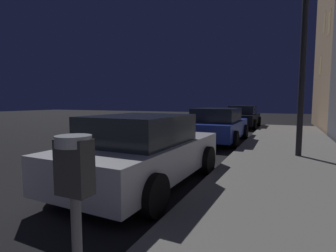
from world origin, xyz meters
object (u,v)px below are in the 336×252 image
(car_blue, at_px, (218,125))
(street_lamp, at_px, (304,39))
(car_black, at_px, (243,117))
(parking_meter, at_px, (75,197))
(car_silver, at_px, (143,151))

(car_blue, relative_size, street_lamp, 0.91)
(car_blue, distance_m, car_black, 6.93)
(parking_meter, distance_m, car_black, 16.70)
(street_lamp, bearing_deg, car_black, 107.46)
(car_blue, xyz_separation_m, street_lamp, (2.96, -2.50, 2.69))
(parking_meter, bearing_deg, car_silver, 114.68)
(car_black, bearing_deg, car_silver, -90.01)
(parking_meter, distance_m, car_blue, 9.83)
(car_silver, bearing_deg, parking_meter, -65.32)
(parking_meter, height_order, car_silver, parking_meter)
(car_silver, distance_m, car_black, 13.16)
(street_lamp, bearing_deg, parking_meter, -100.82)
(car_blue, distance_m, street_lamp, 4.72)
(parking_meter, xyz_separation_m, car_black, (-1.59, 16.62, -0.47))
(car_silver, distance_m, car_blue, 6.23)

